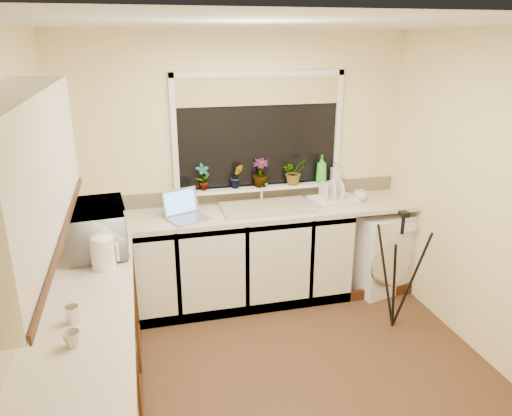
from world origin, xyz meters
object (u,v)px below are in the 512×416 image
Objects in this scene: soap_bottle_clear at (336,171)px; cup_left at (72,339)px; plant_d at (294,172)px; cup_back at (360,196)px; laptop at (185,211)px; tripod at (398,271)px; plant_b at (237,176)px; microwave at (97,228)px; plant_c at (260,173)px; kettle at (103,253)px; steel_jar at (73,314)px; dish_rack at (333,201)px; soap_bottle_green at (322,169)px; plant_a at (203,177)px; washing_machine at (377,250)px.

soap_bottle_clear reaches higher than cup_left.
plant_d reaches higher than cup_back.
cup_back is at bearing 36.43° from cup_left.
laptop reaches higher than tripod.
plant_b reaches higher than cup_back.
microwave is 3.22× the size of soap_bottle_clear.
plant_c reaches higher than plant_d.
kettle is 2.13× the size of steel_jar.
cup_left is at bearing -143.57° from cup_back.
cup_left is (-0.76, -1.73, -0.02)m from laptop.
dish_rack is 4.14× the size of steel_jar.
steel_jar is at bearing -140.33° from soap_bottle_green.
soap_bottle_green is at bearing -11.10° from laptop.
dish_rack is at bearing -173.53° from cup_back.
soap_bottle_clear is at bearing 0.61° from plant_c.
steel_jar is at bearing -118.88° from plant_a.
plant_a reaches higher than plant_b.
plant_c is 3.00× the size of cup_left.
plant_b reaches higher than soap_bottle_clear.
laptop is at bearing -168.91° from soap_bottle_green.
laptop is at bearing -159.84° from plant_c.
soap_bottle_clear reaches higher than washing_machine.
cup_back is (0.17, -0.22, -0.19)m from soap_bottle_clear.
plant_a is (-1.18, 0.25, 0.24)m from dish_rack.
plant_b reaches higher than steel_jar.
cup_back is (1.67, 0.06, -0.01)m from laptop.
plant_c is 0.60m from soap_bottle_green.
plant_b is 0.84× the size of soap_bottle_green.
plant_c is 1.43× the size of soap_bottle_clear.
soap_bottle_green reaches higher than tripod.
cup_back reaches higher than washing_machine.
cup_back reaches higher than cup_left.
plant_d is at bearing -0.96° from plant_a.
dish_rack is at bearing -16.14° from plant_b.
plant_c is (0.74, 0.27, 0.22)m from laptop.
plant_a is at bearing 64.39° from cup_left.
plant_a is (0.90, 0.80, 0.11)m from microwave.
washing_machine is 8.84× the size of cup_left.
kettle is 2.20m from dish_rack.
plant_c is at bearing 38.78° from kettle.
soap_bottle_clear is at bearing 128.68° from washing_machine.
microwave is 2.26× the size of soap_bottle_green.
kettle is 1.12× the size of soap_bottle_clear.
plant_c reaches higher than plant_b.
plant_b is 0.84× the size of plant_c.
plant_c is 1.00× the size of soap_bottle_green.
kettle is at bearing -149.53° from laptop.
cup_left is at bearing -148.03° from dish_rack.
dish_rack is (2.02, 0.87, -0.07)m from kettle.
plant_b is at bearing -61.49° from microwave.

